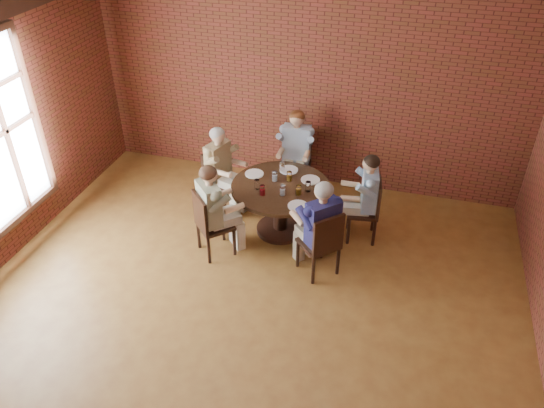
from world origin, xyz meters
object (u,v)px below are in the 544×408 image
(chair_a, at_px, (369,208))
(chair_c, at_px, (218,177))
(diner_e, at_px, (319,228))
(dining_table, at_px, (281,200))
(chair_d, at_px, (209,222))
(chair_e, at_px, (323,242))
(diner_d, at_px, (214,211))
(chair_b, at_px, (296,160))
(diner_c, at_px, (222,170))
(diner_b, at_px, (296,153))
(diner_a, at_px, (364,198))
(smartphone, at_px, (298,202))

(chair_a, height_order, chair_c, chair_c)
(diner_e, bearing_deg, dining_table, -90.00)
(chair_d, xyz_separation_m, chair_e, (1.49, -0.01, 0.00))
(dining_table, distance_m, diner_d, 0.97)
(chair_c, xyz_separation_m, diner_d, (0.35, -1.03, 0.16))
(chair_b, relative_size, diner_e, 0.70)
(chair_b, height_order, diner_c, diner_c)
(chair_a, distance_m, chair_e, 1.02)
(diner_d, bearing_deg, diner_b, -63.91)
(diner_a, distance_m, diner_b, 1.47)
(diner_e, xyz_separation_m, smartphone, (-0.36, 0.35, 0.09))
(chair_b, distance_m, chair_e, 2.06)
(diner_a, height_order, diner_b, diner_b)
(dining_table, xyz_separation_m, diner_d, (-0.70, -0.67, 0.13))
(chair_b, bearing_deg, smartphone, -78.94)
(chair_b, relative_size, diner_d, 0.71)
(chair_c, bearing_deg, diner_e, -101.97)
(chair_c, distance_m, diner_d, 1.10)
(diner_d, xyz_separation_m, smartphone, (1.01, 0.34, 0.10))
(diner_c, height_order, chair_d, diner_c)
(chair_c, bearing_deg, smartphone, -97.81)
(chair_a, distance_m, diner_c, 2.16)
(diner_d, xyz_separation_m, diner_e, (1.37, -0.01, 0.01))
(chair_c, xyz_separation_m, chair_d, (0.29, -1.09, 0.01))
(diner_a, relative_size, diner_e, 0.96)
(dining_table, xyz_separation_m, diner_e, (0.67, -0.67, 0.14))
(diner_b, distance_m, smartphone, 1.45)
(dining_table, relative_size, chair_a, 1.47)
(chair_a, relative_size, diner_b, 0.68)
(diner_a, distance_m, chair_b, 1.53)
(dining_table, relative_size, diner_a, 1.04)
(chair_b, relative_size, chair_d, 1.01)
(chair_d, xyz_separation_m, smartphone, (1.07, 0.40, 0.25))
(diner_b, xyz_separation_m, diner_e, (0.73, -1.75, -0.00))
(dining_table, height_order, smartphone, smartphone)
(chair_b, relative_size, diner_c, 0.73)
(chair_b, height_order, chair_d, chair_b)
(diner_d, height_order, diner_e, diner_e)
(chair_c, bearing_deg, diner_b, -35.27)
(chair_a, xyz_separation_m, chair_c, (-2.23, 0.18, 0.00))
(chair_a, bearing_deg, dining_table, -90.00)
(diner_b, xyz_separation_m, chair_d, (-0.70, -1.80, -0.16))
(diner_d, distance_m, diner_e, 1.37)
(smartphone, bearing_deg, diner_b, 114.88)
(chair_a, height_order, diner_b, diner_b)
(chair_c, xyz_separation_m, smartphone, (1.36, -0.69, 0.26))
(chair_b, distance_m, diner_b, 0.18)
(chair_d, bearing_deg, diner_c, -32.30)
(chair_d, bearing_deg, chair_a, -108.54)
(diner_a, xyz_separation_m, diner_b, (-1.16, 0.90, 0.03))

